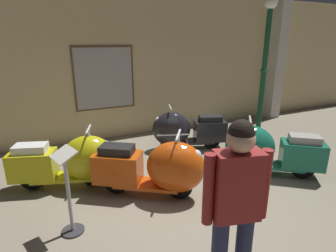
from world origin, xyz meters
name	(u,v)px	position (x,y,z in m)	size (l,w,h in m)	color
ground_plane	(194,200)	(0.00, 0.00, 0.00)	(60.00, 60.00, 0.00)	gray
showroom_back_wall	(130,66)	(0.16, 3.39, 1.70)	(18.00, 0.63, 3.41)	#CCB784
scooter_0	(72,161)	(-1.56, 1.18, 0.45)	(1.68, 0.94, 0.99)	black
scooter_1	(158,168)	(-0.44, 0.34, 0.47)	(1.66, 1.34, 1.03)	black
scooter_2	(183,130)	(0.80, 1.84, 0.44)	(1.65, 0.96, 0.97)	black
scooter_3	(265,150)	(1.55, 0.21, 0.46)	(1.58, 1.39, 1.01)	black
lamppost	(264,72)	(2.54, 1.45, 1.63)	(0.28, 0.28, 3.15)	#144728
visitor_0	(235,202)	(-0.52, -1.52, 0.99)	(0.57, 0.35, 1.72)	black
info_stanchion	(69,199)	(-1.74, 0.03, 0.46)	(0.31, 0.37, 1.11)	#333338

